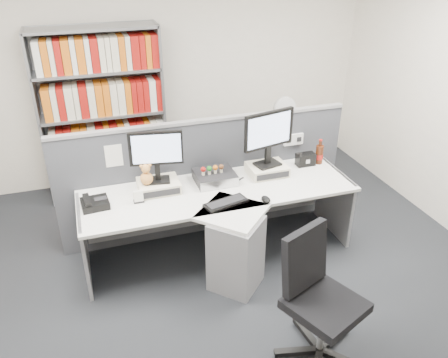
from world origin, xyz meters
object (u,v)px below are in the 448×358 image
object	(u,v)px
desk	(226,225)
filing_cabinet	(281,158)
mouse	(266,199)
desk_fan	(284,110)
desk_phone	(94,203)
speaker	(306,159)
desk_calendar	(138,197)
cola_bottle	(319,154)
shelving_unit	(103,117)
desktop_pc	(215,177)
keyboard	(226,203)
monitor_left	(156,152)
office_chair	(317,294)
monitor_right	(269,134)

from	to	relation	value
desk	filing_cabinet	bearing A→B (deg)	49.39
mouse	desk_fan	size ratio (longest dim) A/B	0.27
desk_phone	speaker	size ratio (longest dim) A/B	1.29
mouse	desk_calendar	bearing A→B (deg)	162.32
desk_calendar	filing_cabinet	world-z (taller)	desk_calendar
filing_cabinet	mouse	bearing A→B (deg)	-119.51
desk_calendar	cola_bottle	xyz separation A→B (m)	(1.93, 0.21, 0.05)
shelving_unit	speaker	bearing A→B (deg)	-36.07
shelving_unit	filing_cabinet	world-z (taller)	shelving_unit
desk	desktop_pc	bearing A→B (deg)	87.83
desk_phone	keyboard	bearing A→B (deg)	-15.58
mouse	filing_cabinet	xyz separation A→B (m)	(0.86, 1.52, -0.39)
keyboard	desk_fan	xyz separation A→B (m)	(1.22, 1.45, 0.25)
desk_calendar	speaker	world-z (taller)	speaker
monitor_left	desk_calendar	world-z (taller)	monitor_left
office_chair	desk_calendar	bearing A→B (deg)	126.89
monitor_left	desktop_pc	size ratio (longest dim) A/B	1.31
mouse	desk_phone	distance (m)	1.53
mouse	cola_bottle	xyz separation A→B (m)	(0.83, 0.56, 0.08)
monitor_right	cola_bottle	xyz separation A→B (m)	(0.61, 0.06, -0.33)
office_chair	desk_fan	bearing A→B (deg)	70.96
shelving_unit	office_chair	xyz separation A→B (m)	(1.21, -3.03, -0.43)
desk_phone	monitor_left	bearing A→B (deg)	11.10
desktop_pc	cola_bottle	xyz separation A→B (m)	(1.16, 0.06, 0.05)
speaker	desk_fan	bearing A→B (deg)	79.37
desk	office_chair	size ratio (longest dim) A/B	2.55
monitor_right	filing_cabinet	distance (m)	1.44
monitor_right	keyboard	size ratio (longest dim) A/B	1.32
mouse	desk_fan	world-z (taller)	desk_fan
office_chair	monitor_left	bearing A→B (deg)	118.42
filing_cabinet	office_chair	distance (m)	2.74
monitor_right	speaker	size ratio (longest dim) A/B	2.88
cola_bottle	filing_cabinet	bearing A→B (deg)	88.51
monitor_left	desktop_pc	world-z (taller)	monitor_left
keyboard	shelving_unit	xyz separation A→B (m)	(-0.88, 1.90, 0.24)
desk	desk_calendar	xyz separation A→B (m)	(-0.75, 0.23, 0.31)
monitor_left	desk_fan	distance (m)	2.02
desk	desk_fan	bearing A→B (deg)	49.38
monitor_left	shelving_unit	bearing A→B (deg)	103.87
desktop_pc	keyboard	xyz separation A→B (m)	(-0.03, -0.44, -0.04)
monitor_right	filing_cabinet	xyz separation A→B (m)	(0.64, 1.02, -0.80)
keyboard	desk	bearing A→B (deg)	71.77
monitor_right	shelving_unit	xyz separation A→B (m)	(-1.46, 1.46, -0.18)
monitor_left	desk_phone	bearing A→B (deg)	-168.90
monitor_right	cola_bottle	bearing A→B (deg)	5.75
speaker	desk_calendar	bearing A→B (deg)	-173.00
speaker	desk_fan	world-z (taller)	desk_fan
desk	desk_fan	world-z (taller)	desk_fan
monitor_left	speaker	xyz separation A→B (m)	(1.56, 0.07, -0.33)
mouse	cola_bottle	distance (m)	1.01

